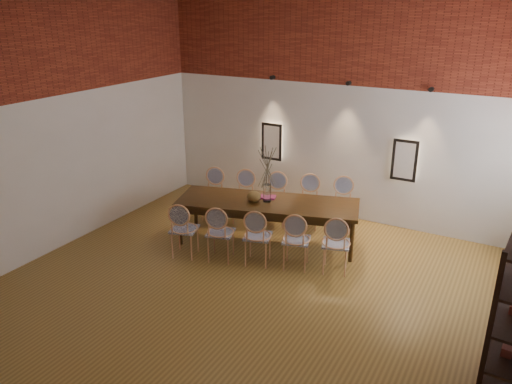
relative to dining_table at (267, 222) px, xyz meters
The scene contains 25 objects.
floor 1.90m from the dining_table, 73.54° to the right, with size 7.00×7.00×0.02m, color olive.
wall_back 2.46m from the dining_table, 73.34° to the left, with size 7.00×0.10×4.00m, color silver.
wall_left 3.87m from the dining_table, 149.42° to the right, with size 0.10×7.00×4.00m, color silver.
brick_band_back 3.38m from the dining_table, 72.70° to the left, with size 7.00×0.02×1.50m, color maroon.
brick_band_left 4.49m from the dining_table, 148.83° to the right, with size 0.02×7.00×1.50m, color maroon.
niche_left 2.05m from the dining_table, 114.89° to the left, with size 0.36×0.06×0.66m, color #FFEAC6.
niche_right 2.64m from the dining_table, 42.32° to the left, with size 0.36×0.06×0.66m, color #FFEAC6.
spot_fixture_left 2.83m from the dining_table, 115.30° to the left, with size 0.08×0.08×0.10m, color black.
spot_fixture_mid 2.82m from the dining_table, 65.99° to the left, with size 0.08×0.08×0.10m, color black.
spot_fixture_right 3.45m from the dining_table, 37.52° to the left, with size 0.08×0.08×0.10m, color black.
dining_table is the anchor object (origin of this frame).
chair_near_a 1.43m from the dining_table, 131.15° to the right, with size 0.44×0.44×0.94m, color tan, non-canonical shape.
chair_near_b 0.98m from the dining_table, 111.78° to the right, with size 0.44×0.44×0.94m, color tan, non-canonical shape.
chair_near_c 0.77m from the dining_table, 73.51° to the right, with size 0.44×0.44×0.94m, color tan, non-canonical shape.
chair_near_d 0.98m from the dining_table, 35.23° to the right, with size 0.44×0.44×0.94m, color tan, non-canonical shape.
chair_near_e 1.43m from the dining_table, 15.87° to the right, with size 0.44×0.44×0.94m, color tan, non-canonical shape.
chair_far_a 1.43m from the dining_table, 164.13° to the left, with size 0.44×0.44×0.94m, color tan, non-canonical shape.
chair_far_b 0.98m from the dining_table, 144.77° to the left, with size 0.44×0.44×0.94m, color tan, non-canonical shape.
chair_far_c 0.77m from the dining_table, 106.49° to the left, with size 0.44×0.44×0.94m, color tan, non-canonical shape.
chair_far_d 0.98m from the dining_table, 68.22° to the left, with size 0.44×0.44×0.94m, color tan, non-canonical shape.
chair_far_e 1.43m from the dining_table, 48.85° to the left, with size 0.44×0.44×0.94m, color tan, non-canonical shape.
vase 0.53m from the dining_table, 163.51° to the right, with size 0.14×0.14×0.30m, color silver.
dried_branches 0.98m from the dining_table, 163.51° to the right, with size 0.50×0.50×0.70m, color brown, non-canonical shape.
bowl 0.52m from the dining_table, 150.85° to the right, with size 0.24×0.24×0.18m, color brown.
book 0.42m from the dining_table, 116.47° to the left, with size 0.26×0.18×0.03m, color #7D1A4B.
Camera 1 is at (3.06, -5.10, 3.85)m, focal length 35.00 mm.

